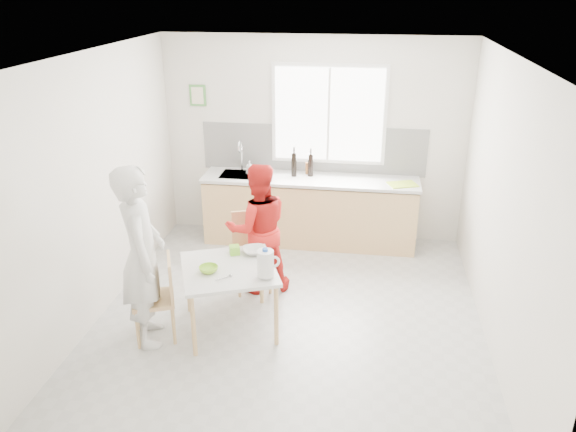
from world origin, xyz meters
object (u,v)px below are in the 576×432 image
object	(u,v)px
chair_far	(251,247)
person_white	(142,257)
bowl_white	(254,251)
wine_bottle_b	(311,165)
person_red	(258,228)
bowl_green	(209,269)
dining_table	(229,274)
wine_bottle_a	(294,164)
milk_jug	(266,263)
chair_left	(160,295)

from	to	relation	value
chair_far	person_white	xyz separation A→B (m)	(-0.78, -1.18, 0.41)
bowl_white	wine_bottle_b	distance (m)	1.97
person_white	person_red	distance (m)	1.45
wine_bottle_b	bowl_green	bearing A→B (deg)	-107.18
dining_table	person_white	size ratio (longest dim) A/B	0.64
person_white	bowl_white	distance (m)	1.15
person_red	bowl_white	size ratio (longest dim) A/B	6.34
chair_far	wine_bottle_a	xyz separation A→B (m)	(0.32, 1.33, 0.59)
dining_table	person_red	bearing A→B (deg)	81.02
person_red	dining_table	bearing A→B (deg)	59.74
milk_jug	wine_bottle_a	xyz separation A→B (m)	(-0.06, 2.36, 0.23)
dining_table	person_white	distance (m)	0.86
chair_left	bowl_green	size ratio (longest dim) A/B	4.62
chair_far	person_red	distance (m)	0.28
wine_bottle_a	person_red	bearing A→B (deg)	-98.88
chair_far	milk_jug	bearing A→B (deg)	-91.35
chair_left	wine_bottle_b	size ratio (longest dim) A/B	2.87
bowl_white	wine_bottle_b	bearing A→B (deg)	78.88
person_white	wine_bottle_b	world-z (taller)	person_white
chair_far	dining_table	bearing A→B (deg)	-113.17
chair_left	bowl_white	xyz separation A→B (m)	(0.83, 0.59, 0.25)
chair_left	milk_jug	world-z (taller)	milk_jug
dining_table	bowl_white	distance (m)	0.40
milk_jug	bowl_white	bearing A→B (deg)	92.59
wine_bottle_b	bowl_white	bearing A→B (deg)	-101.12
dining_table	bowl_green	xyz separation A→B (m)	(-0.17, -0.12, 0.10)
chair_left	person_red	bearing A→B (deg)	123.35
dining_table	person_red	world-z (taller)	person_red
person_red	bowl_white	xyz separation A→B (m)	(0.06, -0.49, -0.03)
chair_far	bowl_white	xyz separation A→B (m)	(0.16, -0.55, 0.23)
dining_table	wine_bottle_b	bearing A→B (deg)	75.92
person_red	bowl_green	xyz separation A→B (m)	(-0.30, -0.96, -0.03)
chair_far	milk_jug	distance (m)	1.16
person_white	bowl_green	size ratio (longest dim) A/B	9.73
chair_left	person_white	distance (m)	0.45
person_red	wine_bottle_b	size ratio (longest dim) A/B	5.02
bowl_green	wine_bottle_b	size ratio (longest dim) A/B	0.62
person_white	wine_bottle_a	world-z (taller)	person_white
chair_left	person_red	size ratio (longest dim) A/B	0.57
bowl_white	wine_bottle_b	world-z (taller)	wine_bottle_b
person_red	chair_far	bearing A→B (deg)	-48.37
chair_left	chair_far	bearing A→B (deg)	128.32
wine_bottle_b	chair_left	bearing A→B (deg)	-115.70
bowl_green	bowl_white	xyz separation A→B (m)	(0.36, 0.46, 0.00)
person_white	bowl_green	xyz separation A→B (m)	(0.59, 0.17, -0.18)
dining_table	chair_left	size ratio (longest dim) A/B	1.36
bowl_white	wine_bottle_a	size ratio (longest dim) A/B	0.74
person_red	bowl_white	distance (m)	0.50
chair_left	wine_bottle_b	bearing A→B (deg)	133.02
bowl_green	milk_jug	bearing A→B (deg)	-2.56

